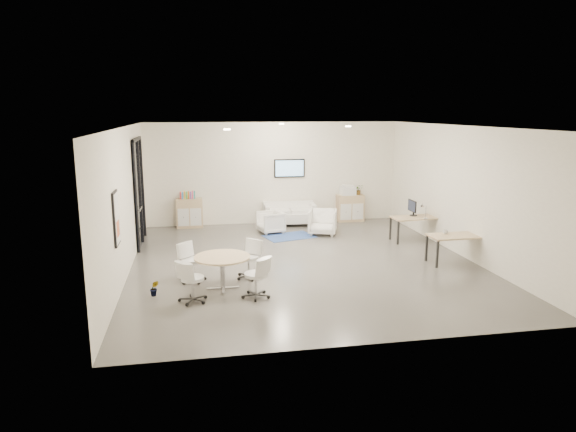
# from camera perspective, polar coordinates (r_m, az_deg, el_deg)

# --- Properties ---
(room_shell) EXTENTS (9.60, 10.60, 4.80)m
(room_shell) POSITION_cam_1_polar(r_m,az_deg,el_deg) (11.96, 1.72, 2.24)
(room_shell) COLOR #4F4C48
(room_shell) RESTS_ON ground
(glass_door) EXTENTS (0.09, 1.90, 2.85)m
(glass_door) POSITION_cam_1_polar(r_m,az_deg,el_deg) (14.26, -16.23, 2.92)
(glass_door) COLOR black
(glass_door) RESTS_ON room_shell
(artwork) EXTENTS (0.05, 0.54, 1.04)m
(artwork) POSITION_cam_1_polar(r_m,az_deg,el_deg) (10.24, -18.55, -0.28)
(artwork) COLOR black
(artwork) RESTS_ON room_shell
(wall_tv) EXTENTS (0.98, 0.06, 0.58)m
(wall_tv) POSITION_cam_1_polar(r_m,az_deg,el_deg) (16.37, 0.16, 5.33)
(wall_tv) COLOR black
(wall_tv) RESTS_ON room_shell
(ceiling_spots) EXTENTS (3.14, 4.14, 0.03)m
(ceiling_spots) POSITION_cam_1_polar(r_m,az_deg,el_deg) (12.58, 0.06, 9.95)
(ceiling_spots) COLOR #FFEAC6
(ceiling_spots) RESTS_ON room_shell
(sideboard_left) EXTENTS (0.80, 0.41, 0.90)m
(sideboard_left) POSITION_cam_1_polar(r_m,az_deg,el_deg) (16.10, -10.89, 0.32)
(sideboard_left) COLOR tan
(sideboard_left) RESTS_ON room_shell
(sideboard_right) EXTENTS (0.87, 0.42, 0.87)m
(sideboard_right) POSITION_cam_1_polar(r_m,az_deg,el_deg) (16.85, 6.91, 0.89)
(sideboard_right) COLOR tan
(sideboard_right) RESTS_ON room_shell
(books) EXTENTS (0.46, 0.14, 0.22)m
(books) POSITION_cam_1_polar(r_m,az_deg,el_deg) (16.01, -11.11, 2.28)
(books) COLOR red
(books) RESTS_ON sideboard_left
(printer) EXTENTS (0.48, 0.41, 0.32)m
(printer) POSITION_cam_1_polar(r_m,az_deg,el_deg) (16.73, 6.65, 2.86)
(printer) COLOR white
(printer) RESTS_ON sideboard_right
(loveseat) EXTENTS (1.66, 0.91, 0.60)m
(loveseat) POSITION_cam_1_polar(r_m,az_deg,el_deg) (16.22, 0.18, 0.18)
(loveseat) COLOR white
(loveseat) RESTS_ON room_shell
(blue_rug) EXTENTS (1.57, 1.26, 0.01)m
(blue_rug) POSITION_cam_1_polar(r_m,az_deg,el_deg) (14.73, 0.13, -2.28)
(blue_rug) COLOR #305095
(blue_rug) RESTS_ON room_shell
(armchair_left) EXTENTS (0.78, 0.81, 0.70)m
(armchair_left) POSITION_cam_1_polar(r_m,az_deg,el_deg) (15.12, -1.94, -0.58)
(armchair_left) COLOR white
(armchair_left) RESTS_ON room_shell
(armchair_right) EXTENTS (0.97, 0.94, 0.80)m
(armchair_right) POSITION_cam_1_polar(r_m,az_deg,el_deg) (14.96, 3.86, -0.55)
(armchair_right) COLOR white
(armchair_right) RESTS_ON room_shell
(desk_rear) EXTENTS (1.36, 0.77, 0.68)m
(desk_rear) POSITION_cam_1_polar(r_m,az_deg,el_deg) (14.55, 13.98, -0.36)
(desk_rear) COLOR tan
(desk_rear) RESTS_ON room_shell
(desk_front) EXTENTS (1.32, 0.67, 0.68)m
(desk_front) POSITION_cam_1_polar(r_m,az_deg,el_deg) (12.70, 18.23, -2.33)
(desk_front) COLOR tan
(desk_front) RESTS_ON room_shell
(monitor) EXTENTS (0.20, 0.50, 0.44)m
(monitor) POSITION_cam_1_polar(r_m,az_deg,el_deg) (14.61, 13.65, 0.93)
(monitor) COLOR black
(monitor) RESTS_ON desk_rear
(round_table) EXTENTS (1.13, 1.13, 0.69)m
(round_table) POSITION_cam_1_polar(r_m,az_deg,el_deg) (10.42, -7.32, -4.91)
(round_table) COLOR tan
(round_table) RESTS_ON room_shell
(meeting_chairs) EXTENTS (2.03, 2.03, 0.82)m
(meeting_chairs) POSITION_cam_1_polar(r_m,az_deg,el_deg) (10.48, -7.29, -5.91)
(meeting_chairs) COLOR white
(meeting_chairs) RESTS_ON room_shell
(plant_cabinet) EXTENTS (0.30, 0.33, 0.25)m
(plant_cabinet) POSITION_cam_1_polar(r_m,az_deg,el_deg) (16.81, 7.82, 2.79)
(plant_cabinet) COLOR #3F7F3F
(plant_cabinet) RESTS_ON sideboard_right
(plant_floor) EXTENTS (0.18, 0.32, 0.14)m
(plant_floor) POSITION_cam_1_polar(r_m,az_deg,el_deg) (10.45, -14.61, -8.22)
(plant_floor) COLOR #3F7F3F
(plant_floor) RESTS_ON room_shell
(cup) EXTENTS (0.14, 0.12, 0.12)m
(cup) POSITION_cam_1_polar(r_m,az_deg,el_deg) (12.71, 17.11, -1.65)
(cup) COLOR white
(cup) RESTS_ON desk_front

